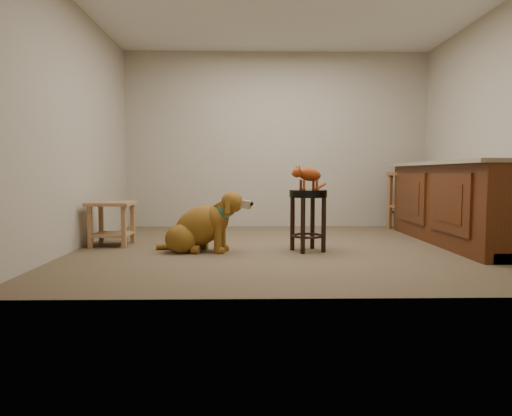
{
  "coord_description": "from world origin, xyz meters",
  "views": [
    {
      "loc": [
        -0.44,
        -4.88,
        0.81
      ],
      "look_at": [
        -0.35,
        -0.21,
        0.45
      ],
      "focal_mm": 32.0,
      "sensor_mm": 36.0,
      "label": 1
    }
  ],
  "objects_px": {
    "wood_stool": "(408,200)",
    "side_table": "(112,217)",
    "golden_retriever": "(201,227)",
    "tabby_kitten": "(307,175)",
    "padded_stool": "(308,208)"
  },
  "relations": [
    {
      "from": "wood_stool",
      "to": "side_table",
      "type": "bearing_deg",
      "value": -160.47
    },
    {
      "from": "padded_stool",
      "to": "golden_retriever",
      "type": "bearing_deg",
      "value": 179.46
    },
    {
      "from": "padded_stool",
      "to": "tabby_kitten",
      "type": "bearing_deg",
      "value": -165.35
    },
    {
      "from": "wood_stool",
      "to": "tabby_kitten",
      "type": "height_order",
      "value": "tabby_kitten"
    },
    {
      "from": "golden_retriever",
      "to": "tabby_kitten",
      "type": "bearing_deg",
      "value": 11.28
    },
    {
      "from": "wood_stool",
      "to": "golden_retriever",
      "type": "height_order",
      "value": "wood_stool"
    },
    {
      "from": "padded_stool",
      "to": "tabby_kitten",
      "type": "relative_size",
      "value": 1.62
    },
    {
      "from": "side_table",
      "to": "tabby_kitten",
      "type": "bearing_deg",
      "value": -11.04
    },
    {
      "from": "padded_stool",
      "to": "wood_stool",
      "type": "height_order",
      "value": "wood_stool"
    },
    {
      "from": "padded_stool",
      "to": "wood_stool",
      "type": "xyz_separation_m",
      "value": [
        1.67,
        1.76,
        -0.02
      ]
    },
    {
      "from": "golden_retriever",
      "to": "padded_stool",
      "type": "bearing_deg",
      "value": 11.42
    },
    {
      "from": "wood_stool",
      "to": "golden_retriever",
      "type": "xyz_separation_m",
      "value": [
        -2.77,
        -1.75,
        -0.18
      ]
    },
    {
      "from": "tabby_kitten",
      "to": "side_table",
      "type": "bearing_deg",
      "value": 148.59
    },
    {
      "from": "padded_stool",
      "to": "golden_retriever",
      "type": "xyz_separation_m",
      "value": [
        -1.11,
        0.01,
        -0.2
      ]
    },
    {
      "from": "golden_retriever",
      "to": "tabby_kitten",
      "type": "height_order",
      "value": "tabby_kitten"
    }
  ]
}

